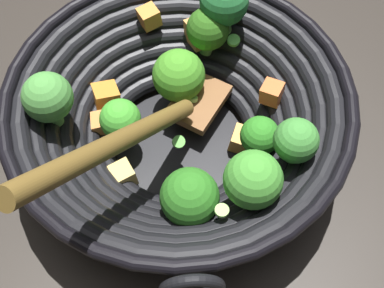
% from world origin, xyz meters
% --- Properties ---
extents(ground_plane, '(4.00, 4.00, 0.00)m').
position_xyz_m(ground_plane, '(0.00, 0.00, 0.00)').
color(ground_plane, '#28231E').
extents(wok, '(0.38, 0.36, 0.24)m').
position_xyz_m(wok, '(-0.00, -0.00, 0.07)').
color(wok, black).
rests_on(wok, ground).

